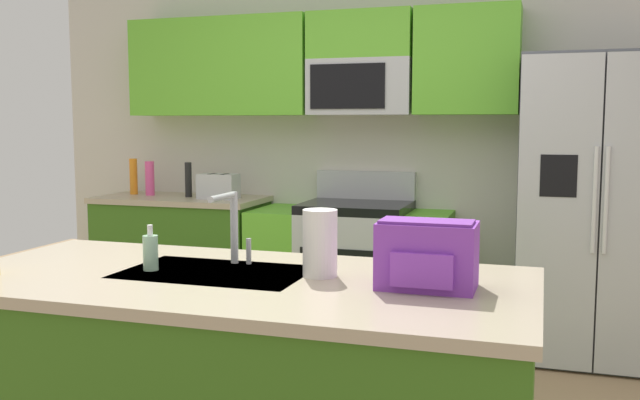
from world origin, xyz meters
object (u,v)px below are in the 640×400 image
refrigerator (595,209)px  soap_dispenser (151,252)px  backpack (427,253)px  toaster (219,186)px  bottle_orange (134,176)px  sink_faucet (232,222)px  pepper_mill (188,180)px  paper_towel_roll (320,243)px  bottle_pink (150,178)px  range_oven (350,268)px

refrigerator → soap_dispenser: (-1.69, -2.30, 0.04)m
soap_dispenser → backpack: 1.03m
refrigerator → toaster: 2.54m
bottle_orange → sink_faucet: (1.86, -2.23, 0.03)m
soap_dispenser → pepper_mill: bearing=115.3°
toaster → backpack: bearing=-50.7°
toaster → paper_towel_roll: size_ratio=1.17×
refrigerator → toaster: (-2.54, 0.02, 0.07)m
pepper_mill → soap_dispenser: bearing=-64.7°
bottle_pink → bottle_orange: bearing=169.0°
bottle_orange → bottle_pink: 0.16m
toaster → soap_dispenser: toaster is taller
range_oven → pepper_mill: bearing=-179.9°
toaster → paper_towel_roll: 2.67m
refrigerator → pepper_mill: bearing=178.6°
soap_dispenser → refrigerator: bearing=53.7°
bottle_orange → toaster: bearing=-7.6°
range_oven → toaster: 1.12m
bottle_orange → backpack: bottle_orange is taller
range_oven → paper_towel_roll: (0.51, -2.28, 0.58)m
refrigerator → backpack: size_ratio=5.78×
sink_faucet → range_oven: bearing=93.2°
toaster → bottle_orange: size_ratio=1.02×
pepper_mill → bottle_orange: bottle_orange is taller
paper_towel_roll → backpack: 0.40m
bottle_pink → soap_dispenser: bottle_pink is taller
bottle_orange → bottle_pink: (0.16, -0.03, -0.01)m
bottle_orange → backpack: 3.57m
sink_faucet → backpack: (0.78, -0.16, -0.05)m
bottle_pink → sink_faucet: 2.78m
range_oven → bottle_orange: bottle_orange is taller
range_oven → pepper_mill: (-1.24, -0.00, 0.58)m
bottle_pink → paper_towel_roll: bearing=-47.7°
toaster → bottle_pink: (-0.61, 0.07, 0.04)m
bottle_pink → backpack: bottle_pink is taller
refrigerator → soap_dispenser: refrigerator is taller
bottle_orange → sink_faucet: size_ratio=0.97×
pepper_mill → sink_faucet: sink_faucet is taller
pepper_mill → bottle_orange: size_ratio=0.94×
refrigerator → sink_faucet: size_ratio=6.56×
paper_towel_roll → toaster: bearing=123.7°
pepper_mill → bottle_pink: same height
range_oven → bottle_pink: (-1.58, 0.02, 0.59)m
pepper_mill → paper_towel_roll: pepper_mill is taller
soap_dispenser → range_oven: bearing=87.0°
soap_dispenser → toaster: bearing=110.1°
bottle_pink → sink_faucet: sink_faucet is taller
toaster → backpack: 2.96m
range_oven → paper_towel_roll: paper_towel_roll is taller
refrigerator → pepper_mill: 2.81m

